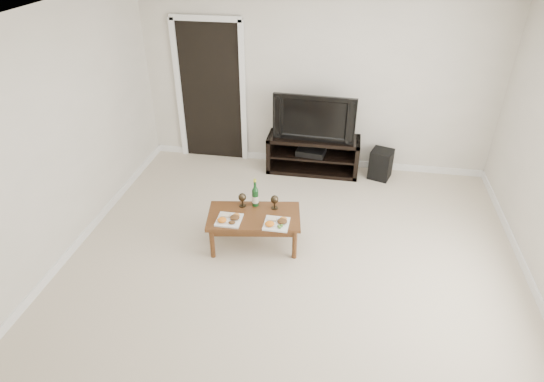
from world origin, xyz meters
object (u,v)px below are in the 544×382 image
at_px(television, 315,116).
at_px(coffee_table, 254,230).
at_px(subwoofer, 381,164).
at_px(media_console, 313,154).

height_order(television, coffee_table, television).
distance_m(television, subwoofer, 1.19).
relative_size(media_console, subwoofer, 3.08).
height_order(television, subwoofer, television).
relative_size(media_console, coffee_table, 1.28).
bearing_deg(subwoofer, television, -163.57).
bearing_deg(subwoofer, coffee_table, -110.83).
bearing_deg(television, coffee_table, -101.72).
xyz_separation_m(subwoofer, coffee_table, (-1.48, -1.86, -0.01)).
relative_size(television, coffee_table, 1.11).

